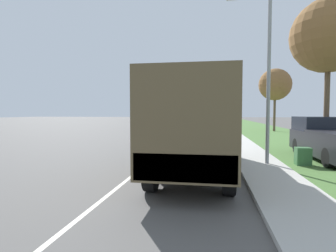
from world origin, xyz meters
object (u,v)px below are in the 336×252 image
Objects in this scene: car_fourth_ahead at (192,119)px; lamp_post at (263,61)px; car_second_ahead at (179,123)px; car_farthest_ahead at (194,118)px; military_truck at (195,123)px; car_nearest_ahead at (150,132)px; pickup_truck at (329,139)px; car_third_ahead at (187,120)px.

lamp_post is (6.45, -50.28, 3.35)m from car_fourth_ahead.
car_second_ahead is 25.93m from car_fourth_ahead.
car_farthest_ahead is at bearing 90.90° from car_fourth_ahead.
car_second_ahead is (-3.67, 25.93, -0.98)m from military_truck.
pickup_truck is at bearing -34.23° from car_nearest_ahead.
lamp_post is (6.53, -8.78, 3.47)m from car_nearest_ahead.
lamp_post is at bearing -82.69° from car_fourth_ahead.
lamp_post reaches higher than car_third_ahead.
car_second_ahead reaches higher than car_farthest_ahead.
car_nearest_ahead is 0.97× the size of car_fourth_ahead.
car_third_ahead is at bearing 105.67° from pickup_truck.
car_nearest_ahead is at bearing -90.11° from car_fourth_ahead.
car_third_ahead reaches higher than car_farthest_ahead.
car_farthest_ahead is at bearing 99.09° from pickup_truck.
pickup_truck is at bearing 32.56° from lamp_post.
military_truck is at bearing -81.94° from car_second_ahead.
car_nearest_ahead is at bearing 126.61° from lamp_post.
military_truck is 6.92m from pickup_truck.
car_second_ahead reaches higher than car_fourth_ahead.
car_second_ahead is at bearing 113.07° from pickup_truck.
car_second_ahead is 1.12× the size of car_farthest_ahead.
pickup_truck is (5.80, 3.68, -0.85)m from military_truck.
car_farthest_ahead is (-0.22, 14.10, -0.12)m from car_fourth_ahead.
pickup_truck is 0.83× the size of lamp_post.
lamp_post is (6.18, -24.35, 3.33)m from car_second_ahead.
pickup_truck is (9.47, -22.25, 0.14)m from car_second_ahead.
pickup_truck is at bearing 32.39° from military_truck.
lamp_post is (6.33, -36.44, 3.35)m from car_third_ahead.
car_third_ahead reaches higher than car_fourth_ahead.
military_truck is 66.10m from car_farthest_ahead.
military_truck is 3.78m from lamp_post.
lamp_post is at bearing -75.76° from car_second_ahead.
car_fourth_ahead is at bearing -89.10° from car_farthest_ahead.
military_truck is at bearing -68.80° from car_nearest_ahead.
car_second_ahead is (0.35, 15.56, 0.14)m from car_nearest_ahead.
military_truck reaches higher than car_second_ahead.
car_fourth_ahead is 1.02× the size of car_farthest_ahead.
military_truck is at bearing -84.25° from car_third_ahead.
car_third_ahead is 35.66m from pickup_truck.
lamp_post is at bearing -147.44° from pickup_truck.
car_third_ahead is at bearing 99.86° from lamp_post.
car_fourth_ahead is at bearing 101.43° from pickup_truck.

